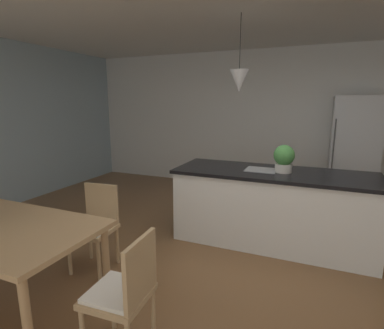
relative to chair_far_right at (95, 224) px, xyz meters
name	(u,v)px	position (x,y,z in m)	size (l,w,h in m)	color
ground_plane	(239,272)	(1.40, 0.49, -0.49)	(10.00, 8.40, 0.04)	brown
wall_back_kitchen	(282,121)	(1.40, 3.75, 0.88)	(10.00, 0.12, 2.70)	silver
chair_far_right	(95,224)	(0.00, 0.00, 0.00)	(0.44, 0.44, 0.87)	tan
chair_kitchen_end	(124,291)	(0.94, -0.82, 0.00)	(0.42, 0.42, 0.87)	tan
kitchen_island	(272,206)	(1.60, 1.29, -0.01)	(2.35, 0.87, 0.91)	white
refrigerator	(353,151)	(2.63, 3.35, 0.43)	(0.73, 0.67, 1.81)	silver
pendant_over_island_main	(239,81)	(1.15, 1.29, 1.48)	(0.22, 0.22, 0.88)	black
potted_plant_on_island	(284,158)	(1.71, 1.29, 0.60)	(0.24, 0.24, 0.32)	beige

